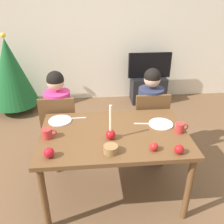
% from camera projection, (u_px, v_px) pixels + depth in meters
% --- Properties ---
extents(ground_plane, '(7.68, 7.68, 0.00)m').
position_uv_depth(ground_plane, '(114.00, 191.00, 2.65)').
color(ground_plane, brown).
extents(back_wall, '(6.40, 0.10, 2.60)m').
position_uv_depth(back_wall, '(100.00, 30.00, 4.35)').
color(back_wall, beige).
rests_on(back_wall, ground).
extents(dining_table, '(1.40, 0.90, 0.75)m').
position_uv_depth(dining_table, '(114.00, 140.00, 2.34)').
color(dining_table, brown).
rests_on(dining_table, ground).
extents(chair_left, '(0.40, 0.40, 0.90)m').
position_uv_depth(chair_left, '(60.00, 125.00, 2.90)').
color(chair_left, brown).
rests_on(chair_left, ground).
extents(chair_right, '(0.40, 0.40, 0.90)m').
position_uv_depth(chair_right, '(150.00, 121.00, 2.99)').
color(chair_right, brown).
rests_on(chair_right, ground).
extents(person_left_child, '(0.30, 0.30, 1.17)m').
position_uv_depth(person_left_child, '(60.00, 120.00, 2.91)').
color(person_left_child, '#33384C').
rests_on(person_left_child, ground).
extents(person_right_child, '(0.30, 0.30, 1.17)m').
position_uv_depth(person_right_child, '(149.00, 116.00, 2.99)').
color(person_right_child, '#33384C').
rests_on(person_right_child, ground).
extents(tv_stand, '(0.64, 0.40, 0.48)m').
position_uv_depth(tv_stand, '(148.00, 89.00, 4.65)').
color(tv_stand, black).
rests_on(tv_stand, ground).
extents(tv, '(0.79, 0.05, 0.46)m').
position_uv_depth(tv, '(150.00, 65.00, 4.43)').
color(tv, black).
rests_on(tv, tv_stand).
extents(christmas_tree, '(0.81, 0.81, 1.35)m').
position_uv_depth(christmas_tree, '(10.00, 72.00, 4.07)').
color(christmas_tree, brown).
rests_on(christmas_tree, ground).
extents(candle_centerpiece, '(0.09, 0.09, 0.34)m').
position_uv_depth(candle_centerpiece, '(111.00, 132.00, 2.18)').
color(candle_centerpiece, red).
rests_on(candle_centerpiece, dining_table).
extents(plate_left, '(0.24, 0.24, 0.01)m').
position_uv_depth(plate_left, '(60.00, 121.00, 2.50)').
color(plate_left, silver).
rests_on(plate_left, dining_table).
extents(plate_right, '(0.24, 0.24, 0.01)m').
position_uv_depth(plate_right, '(161.00, 124.00, 2.44)').
color(plate_right, white).
rests_on(plate_right, dining_table).
extents(mug_left, '(0.13, 0.09, 0.09)m').
position_uv_depth(mug_left, '(48.00, 133.00, 2.21)').
color(mug_left, '#B72D2D').
rests_on(mug_left, dining_table).
extents(mug_right, '(0.13, 0.09, 0.10)m').
position_uv_depth(mug_right, '(180.00, 128.00, 2.30)').
color(mug_right, '#B72D2D').
rests_on(mug_right, dining_table).
extents(fork_left, '(0.18, 0.02, 0.01)m').
position_uv_depth(fork_left, '(77.00, 118.00, 2.55)').
color(fork_left, silver).
rests_on(fork_left, dining_table).
extents(fork_right, '(0.18, 0.03, 0.01)m').
position_uv_depth(fork_right, '(143.00, 124.00, 2.45)').
color(fork_right, silver).
rests_on(fork_right, dining_table).
extents(bowl_walnuts, '(0.12, 0.12, 0.07)m').
position_uv_depth(bowl_walnuts, '(111.00, 149.00, 2.02)').
color(bowl_walnuts, olive).
rests_on(bowl_walnuts, dining_table).
extents(apple_near_candle, '(0.08, 0.08, 0.08)m').
position_uv_depth(apple_near_candle, '(179.00, 149.00, 2.00)').
color(apple_near_candle, red).
rests_on(apple_near_candle, dining_table).
extents(apple_by_left_plate, '(0.09, 0.09, 0.09)m').
position_uv_depth(apple_by_left_plate, '(49.00, 153.00, 1.96)').
color(apple_by_left_plate, red).
rests_on(apple_by_left_plate, dining_table).
extents(apple_by_right_mug, '(0.07, 0.07, 0.07)m').
position_uv_depth(apple_by_right_mug, '(154.00, 147.00, 2.04)').
color(apple_by_right_mug, red).
rests_on(apple_by_right_mug, dining_table).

